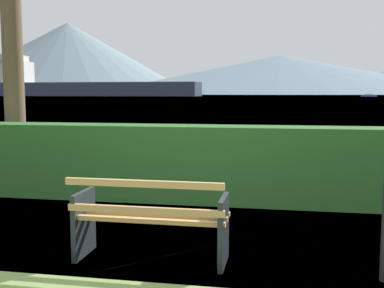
% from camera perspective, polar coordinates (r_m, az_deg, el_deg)
% --- Properties ---
extents(ground_plane, '(1400.00, 1400.00, 0.00)m').
position_cam_1_polar(ground_plane, '(4.96, -4.79, -13.61)').
color(ground_plane, olive).
extents(water_surface, '(620.00, 620.00, 0.00)m').
position_cam_1_polar(water_surface, '(313.92, 10.33, 5.82)').
color(water_surface, '#6B8EA3').
rests_on(water_surface, ground_plane).
extents(park_bench, '(1.54, 0.58, 0.87)m').
position_cam_1_polar(park_bench, '(4.78, -5.02, -9.09)').
color(park_bench, tan).
rests_on(park_bench, ground_plane).
extents(hedge_row, '(10.91, 0.69, 1.17)m').
position_cam_1_polar(hedge_row, '(7.33, 0.62, -2.36)').
color(hedge_row, '#285B23').
rests_on(hedge_row, ground_plane).
extents(cargo_ship_large, '(115.25, 19.88, 19.40)m').
position_cam_1_polar(cargo_ship_large, '(232.20, -15.55, 6.93)').
color(cargo_ship_large, '#2D384C').
rests_on(cargo_ship_large, water_surface).
extents(sailboat_mid, '(4.91, 8.57, 1.12)m').
position_cam_1_polar(sailboat_mid, '(199.08, 20.51, 5.48)').
color(sailboat_mid, '#335693').
rests_on(sailboat_mid, water_surface).
extents(distant_hills, '(772.97, 426.26, 89.09)m').
position_cam_1_polar(distant_hills, '(576.59, 5.23, 9.48)').
color(distant_hills, slate).
rests_on(distant_hills, ground_plane).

